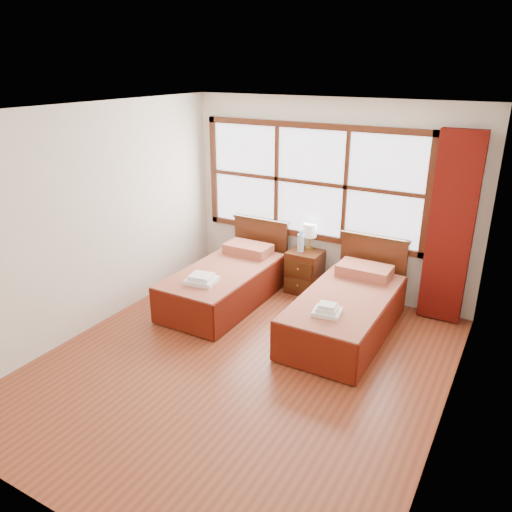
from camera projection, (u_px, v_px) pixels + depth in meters
The scene contains 15 objects.
floor at pixel (242, 365), 5.29m from camera, with size 4.50×4.50×0.00m, color brown.
ceiling at pixel (239, 111), 4.35m from camera, with size 4.50×4.50×0.00m, color white.
wall_back at pixel (328, 199), 6.64m from camera, with size 4.00×4.00×0.00m, color silver.
wall_left at pixel (92, 220), 5.74m from camera, with size 4.50×4.50×0.00m, color silver.
wall_right at pixel (459, 295), 3.90m from camera, with size 4.50×4.50×0.00m, color silver.
window at pixel (310, 182), 6.65m from camera, with size 3.16×0.06×1.56m.
curtain at pixel (451, 229), 5.84m from camera, with size 0.50×0.16×2.30m, color #5C0F09.
bed_left at pixel (226, 282), 6.61m from camera, with size 0.94×1.96×0.91m.
bed_right at pixel (346, 311), 5.83m from camera, with size 0.96×1.98×0.93m.
nightstand at pixel (305, 272), 6.89m from camera, with size 0.45×0.44×0.59m.
towels_left at pixel (202, 279), 6.07m from camera, with size 0.40×0.36×0.11m.
towels_right at pixel (327, 310), 5.28m from camera, with size 0.32×0.29×0.12m.
lamp at pixel (310, 231), 6.79m from camera, with size 0.19×0.19×0.36m.
bottle_near at pixel (300, 243), 6.74m from camera, with size 0.07×0.07×0.28m.
bottle_far at pixel (301, 243), 6.75m from camera, with size 0.07×0.07×0.26m.
Camera 1 is at (2.36, -3.85, 2.99)m, focal length 35.00 mm.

